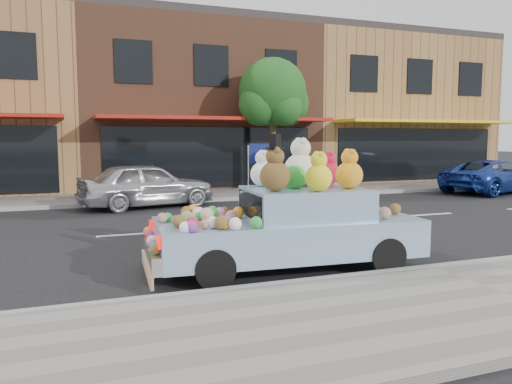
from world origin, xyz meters
name	(u,v)px	position (x,y,z in m)	size (l,w,h in m)	color
ground	(297,224)	(0.00, 0.00, 0.00)	(120.00, 120.00, 0.00)	black
near_sidewalk	(505,297)	(0.00, -6.50, 0.06)	(60.00, 3.00, 0.12)	gray
far_sidewalk	(223,194)	(0.00, 6.50, 0.06)	(60.00, 3.00, 0.12)	gray
near_kerb	(429,269)	(0.00, -5.00, 0.07)	(60.00, 0.12, 0.13)	gray
far_kerb	(236,199)	(0.00, 5.00, 0.07)	(60.00, 0.12, 0.13)	gray
storefront_mid	(189,106)	(0.00, 11.97, 3.64)	(10.00, 9.80, 7.30)	brown
storefront_right	(370,110)	(10.00, 11.97, 3.64)	(10.00, 9.80, 7.30)	olive
street_tree	(273,98)	(2.03, 6.55, 3.69)	(3.00, 2.70, 5.22)	#38281C
car_silver	(147,185)	(-3.13, 4.39, 0.71)	(1.68, 4.18, 1.42)	#B7B6BC
car_blue	(494,176)	(10.40, 3.76, 0.65)	(2.17, 4.70, 1.31)	#1B3999
art_car	(289,222)	(-2.01, -3.94, 0.79)	(4.60, 2.06, 2.24)	black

